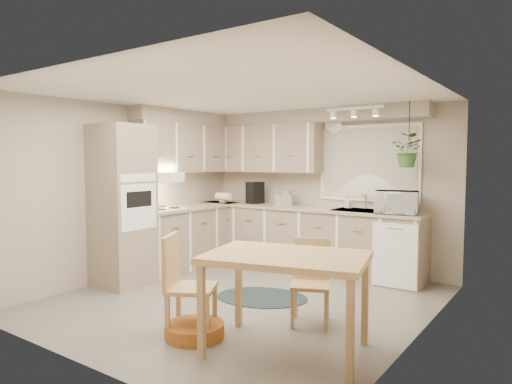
# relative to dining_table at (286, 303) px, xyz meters

# --- Properties ---
(floor) EXTENTS (4.20, 4.20, 0.00)m
(floor) POSITION_rel_dining_table_xyz_m (-1.17, 0.93, -0.42)
(floor) COLOR slate
(floor) RESTS_ON ground
(ceiling) EXTENTS (4.20, 4.20, 0.00)m
(ceiling) POSITION_rel_dining_table_xyz_m (-1.17, 0.93, 1.98)
(ceiling) COLOR white
(ceiling) RESTS_ON wall_back
(wall_back) EXTENTS (4.00, 0.04, 2.40)m
(wall_back) POSITION_rel_dining_table_xyz_m (-1.17, 3.03, 0.78)
(wall_back) COLOR #AFA290
(wall_back) RESTS_ON floor
(wall_front) EXTENTS (4.00, 0.04, 2.40)m
(wall_front) POSITION_rel_dining_table_xyz_m (-1.17, -1.17, 0.78)
(wall_front) COLOR #AFA290
(wall_front) RESTS_ON floor
(wall_left) EXTENTS (0.04, 4.20, 2.40)m
(wall_left) POSITION_rel_dining_table_xyz_m (-3.17, 0.93, 0.78)
(wall_left) COLOR #AFA290
(wall_left) RESTS_ON floor
(wall_right) EXTENTS (0.04, 4.20, 2.40)m
(wall_right) POSITION_rel_dining_table_xyz_m (0.83, 0.93, 0.78)
(wall_right) COLOR #AFA290
(wall_right) RESTS_ON floor
(base_cab_left) EXTENTS (0.60, 1.85, 0.90)m
(base_cab_left) POSITION_rel_dining_table_xyz_m (-2.87, 1.81, 0.03)
(base_cab_left) COLOR gray
(base_cab_left) RESTS_ON floor
(base_cab_back) EXTENTS (3.60, 0.60, 0.90)m
(base_cab_back) POSITION_rel_dining_table_xyz_m (-1.37, 2.73, 0.03)
(base_cab_back) COLOR gray
(base_cab_back) RESTS_ON floor
(counter_left) EXTENTS (0.64, 1.89, 0.04)m
(counter_left) POSITION_rel_dining_table_xyz_m (-2.86, 1.81, 0.50)
(counter_left) COLOR tan
(counter_left) RESTS_ON base_cab_left
(counter_back) EXTENTS (3.64, 0.64, 0.04)m
(counter_back) POSITION_rel_dining_table_xyz_m (-1.37, 2.72, 0.50)
(counter_back) COLOR tan
(counter_back) RESTS_ON base_cab_back
(oven_stack) EXTENTS (0.65, 0.65, 2.10)m
(oven_stack) POSITION_rel_dining_table_xyz_m (-2.84, 0.56, 0.63)
(oven_stack) COLOR gray
(oven_stack) RESTS_ON floor
(wall_oven_face) EXTENTS (0.02, 0.56, 0.58)m
(wall_oven_face) POSITION_rel_dining_table_xyz_m (-2.52, 0.56, 0.63)
(wall_oven_face) COLOR white
(wall_oven_face) RESTS_ON oven_stack
(upper_cab_left) EXTENTS (0.35, 2.00, 0.75)m
(upper_cab_left) POSITION_rel_dining_table_xyz_m (-2.99, 1.93, 1.40)
(upper_cab_left) COLOR gray
(upper_cab_left) RESTS_ON wall_left
(upper_cab_back) EXTENTS (2.00, 0.35, 0.75)m
(upper_cab_back) POSITION_rel_dining_table_xyz_m (-2.17, 2.86, 1.40)
(upper_cab_back) COLOR gray
(upper_cab_back) RESTS_ON wall_back
(soffit_left) EXTENTS (0.30, 2.00, 0.20)m
(soffit_left) POSITION_rel_dining_table_xyz_m (-3.02, 1.93, 1.88)
(soffit_left) COLOR #AFA290
(soffit_left) RESTS_ON wall_left
(soffit_back) EXTENTS (3.60, 0.30, 0.20)m
(soffit_back) POSITION_rel_dining_table_xyz_m (-1.37, 2.88, 1.88)
(soffit_back) COLOR #AFA290
(soffit_back) RESTS_ON wall_back
(cooktop) EXTENTS (0.52, 0.58, 0.02)m
(cooktop) POSITION_rel_dining_table_xyz_m (-2.85, 1.23, 0.52)
(cooktop) COLOR white
(cooktop) RESTS_ON counter_left
(range_hood) EXTENTS (0.40, 0.60, 0.14)m
(range_hood) POSITION_rel_dining_table_xyz_m (-2.87, 1.23, 0.98)
(range_hood) COLOR white
(range_hood) RESTS_ON upper_cab_left
(window_blinds) EXTENTS (1.40, 0.02, 1.00)m
(window_blinds) POSITION_rel_dining_table_xyz_m (-0.47, 3.00, 1.18)
(window_blinds) COLOR beige
(window_blinds) RESTS_ON wall_back
(window_frame) EXTENTS (1.50, 0.02, 1.10)m
(window_frame) POSITION_rel_dining_table_xyz_m (-0.47, 3.01, 1.18)
(window_frame) COLOR white
(window_frame) RESTS_ON wall_back
(sink) EXTENTS (0.70, 0.48, 0.10)m
(sink) POSITION_rel_dining_table_xyz_m (-0.47, 2.73, 0.48)
(sink) COLOR #9FA1A7
(sink) RESTS_ON counter_back
(dishwasher_front) EXTENTS (0.58, 0.02, 0.83)m
(dishwasher_front) POSITION_rel_dining_table_xyz_m (0.13, 2.42, 0.00)
(dishwasher_front) COLOR white
(dishwasher_front) RESTS_ON base_cab_back
(track_light_bar) EXTENTS (0.80, 0.04, 0.04)m
(track_light_bar) POSITION_rel_dining_table_xyz_m (-0.47, 2.48, 1.91)
(track_light_bar) COLOR white
(track_light_bar) RESTS_ON ceiling
(wall_clock) EXTENTS (0.30, 0.03, 0.30)m
(wall_clock) POSITION_rel_dining_table_xyz_m (-1.02, 3.00, 1.76)
(wall_clock) COLOR #E4BE50
(wall_clock) RESTS_ON wall_back
(dining_table) EXTENTS (1.52, 1.19, 0.84)m
(dining_table) POSITION_rel_dining_table_xyz_m (0.00, 0.00, 0.00)
(dining_table) COLOR tan
(dining_table) RESTS_ON floor
(chair_left) EXTENTS (0.60, 0.60, 0.95)m
(chair_left) POSITION_rel_dining_table_xyz_m (-0.91, -0.20, 0.05)
(chair_left) COLOR tan
(chair_left) RESTS_ON floor
(chair_back) EXTENTS (0.52, 0.52, 0.84)m
(chair_back) POSITION_rel_dining_table_xyz_m (-0.14, 0.69, -0.00)
(chair_back) COLOR tan
(chair_back) RESTS_ON floor
(braided_rug) EXTENTS (1.31, 1.13, 0.01)m
(braided_rug) POSITION_rel_dining_table_xyz_m (-1.03, 1.14, -0.42)
(braided_rug) COLOR black
(braided_rug) RESTS_ON floor
(pet_bed) EXTENTS (0.69, 0.69, 0.13)m
(pet_bed) POSITION_rel_dining_table_xyz_m (-0.86, -0.23, -0.36)
(pet_bed) COLOR #AC6022
(pet_bed) RESTS_ON floor
(microwave) EXTENTS (0.60, 0.42, 0.37)m
(microwave) POSITION_rel_dining_table_xyz_m (0.08, 2.63, 0.70)
(microwave) COLOR white
(microwave) RESTS_ON counter_back
(soap_bottle) EXTENTS (0.12, 0.20, 0.08)m
(soap_bottle) POSITION_rel_dining_table_xyz_m (-0.70, 2.88, 0.56)
(soap_bottle) COLOR white
(soap_bottle) RESTS_ON counter_back
(hanging_plant) EXTENTS (0.46, 0.50, 0.34)m
(hanging_plant) POSITION_rel_dining_table_xyz_m (0.22, 2.63, 1.30)
(hanging_plant) COLOR #336327
(hanging_plant) RESTS_ON ceiling
(coffee_maker) EXTENTS (0.25, 0.28, 0.35)m
(coffee_maker) POSITION_rel_dining_table_xyz_m (-2.26, 2.73, 0.69)
(coffee_maker) COLOR black
(coffee_maker) RESTS_ON counter_back
(toaster) EXTENTS (0.30, 0.21, 0.17)m
(toaster) POSITION_rel_dining_table_xyz_m (-1.70, 2.75, 0.60)
(toaster) COLOR #9FA1A7
(toaster) RESTS_ON counter_back
(knife_block) EXTENTS (0.12, 0.12, 0.24)m
(knife_block) POSITION_rel_dining_table_xyz_m (-1.67, 2.78, 0.64)
(knife_block) COLOR tan
(knife_block) RESTS_ON counter_back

